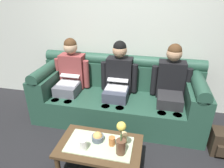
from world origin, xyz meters
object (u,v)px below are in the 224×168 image
at_px(snack_bowl, 98,137).
at_px(couch, 118,97).
at_px(cup_near_left, 112,141).
at_px(cup_near_right, 124,138).
at_px(person_middle, 118,80).
at_px(coffee_table, 100,148).
at_px(flower_vase, 121,140).
at_px(cup_far_center, 84,145).
at_px(person_left, 71,75).
at_px(person_right, 171,85).
at_px(backpack_right, 224,143).

bearing_deg(snack_bowl, couch, 88.04).
distance_m(cup_near_left, cup_near_right, 0.14).
bearing_deg(couch, cup_near_right, -75.33).
height_order(couch, cup_near_left, couch).
xyz_separation_m(person_middle, coffee_table, (0.00, -1.05, -0.36)).
relative_size(coffee_table, flower_vase, 2.38).
bearing_deg(person_middle, flower_vase, -77.45).
distance_m(person_middle, cup_far_center, 1.19).
distance_m(couch, cup_near_left, 1.04).
relative_size(person_left, cup_far_center, 9.95).
bearing_deg(person_right, flower_vase, -114.38).
distance_m(coffee_table, cup_far_center, 0.21).
distance_m(snack_bowl, cup_far_center, 0.20).
height_order(person_left, person_middle, same).
bearing_deg(flower_vase, cup_near_right, 89.25).
relative_size(snack_bowl, backpack_right, 0.42).
xyz_separation_m(snack_bowl, cup_far_center, (-0.11, -0.17, 0.02)).
xyz_separation_m(couch, flower_vase, (0.25, -1.13, 0.16)).
height_order(snack_bowl, cup_near_left, snack_bowl).
distance_m(person_right, flower_vase, 1.24).
distance_m(flower_vase, cup_near_right, 0.20).
bearing_deg(cup_near_left, backpack_right, 22.38).
bearing_deg(cup_near_left, cup_near_right, 30.89).
height_order(coffee_table, cup_near_left, cup_near_left).
distance_m(coffee_table, snack_bowl, 0.12).
xyz_separation_m(person_right, coffee_table, (-0.76, -1.05, -0.36)).
relative_size(person_left, cup_near_right, 10.24).
xyz_separation_m(person_left, coffee_table, (0.76, -1.05, -0.36)).
relative_size(coffee_table, backpack_right, 2.82).
relative_size(person_middle, snack_bowl, 9.03).
bearing_deg(backpack_right, cup_far_center, -157.09).
bearing_deg(person_left, couch, 0.36).
bearing_deg(person_right, backpack_right, -35.61).
relative_size(couch, person_left, 2.04).
bearing_deg(flower_vase, cup_near_left, 140.23).
bearing_deg(backpack_right, flower_vase, -152.03).
height_order(snack_bowl, backpack_right, snack_bowl).
bearing_deg(flower_vase, cup_far_center, -174.80).
bearing_deg(flower_vase, couch, 102.49).
relative_size(person_right, backpack_right, 3.75).
distance_m(snack_bowl, cup_near_left, 0.17).
height_order(person_left, backpack_right, person_left).
height_order(cup_near_left, backpack_right, cup_near_left).
height_order(couch, person_right, person_right).
xyz_separation_m(snack_bowl, cup_near_right, (0.29, 0.03, 0.02)).
height_order(couch, coffee_table, couch).
height_order(coffee_table, cup_near_right, cup_near_right).
bearing_deg(person_right, snack_bowl, -128.60).
xyz_separation_m(couch, cup_near_left, (0.14, -1.03, 0.04)).
height_order(person_left, coffee_table, person_left).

